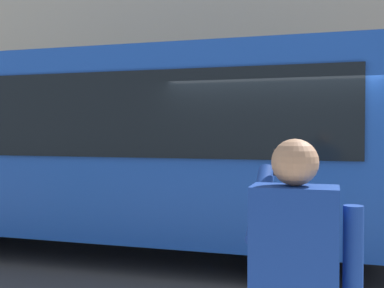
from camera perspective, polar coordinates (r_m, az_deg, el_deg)
ground_plane at (r=6.81m, az=10.26°, el=-14.55°), size 60.00×60.00×0.00m
red_bus at (r=7.68m, az=-10.46°, el=0.01°), size 9.05×2.54×3.08m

